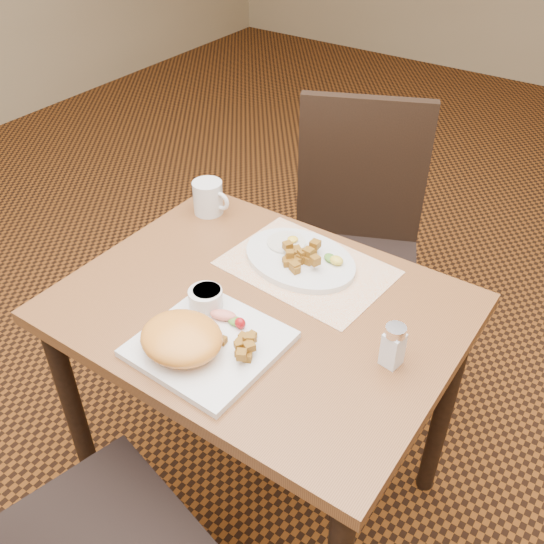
{
  "coord_description": "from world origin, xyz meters",
  "views": [
    {
      "loc": [
        0.63,
        -0.87,
        1.66
      ],
      "look_at": [
        0.01,
        0.04,
        0.82
      ],
      "focal_mm": 40.0,
      "sensor_mm": 36.0,
      "label": 1
    }
  ],
  "objects_px": {
    "table": "(261,337)",
    "plate_oval": "(300,259)",
    "plate_square": "(210,344)",
    "coffee_mug": "(209,198)",
    "chair_far": "(355,235)",
    "salt_shaker": "(393,345)"
  },
  "relations": [
    {
      "from": "chair_far",
      "to": "coffee_mug",
      "type": "relative_size",
      "value": 8.45
    },
    {
      "from": "plate_square",
      "to": "salt_shaker",
      "type": "relative_size",
      "value": 2.8
    },
    {
      "from": "table",
      "to": "plate_square",
      "type": "height_order",
      "value": "plate_square"
    },
    {
      "from": "plate_oval",
      "to": "coffee_mug",
      "type": "relative_size",
      "value": 2.65
    },
    {
      "from": "plate_oval",
      "to": "plate_square",
      "type": "bearing_deg",
      "value": -89.27
    },
    {
      "from": "plate_square",
      "to": "coffee_mug",
      "type": "height_order",
      "value": "coffee_mug"
    },
    {
      "from": "salt_shaker",
      "to": "coffee_mug",
      "type": "bearing_deg",
      "value": 160.22
    },
    {
      "from": "plate_square",
      "to": "plate_oval",
      "type": "xyz_separation_m",
      "value": [
        -0.0,
        0.36,
        0.0
      ]
    },
    {
      "from": "coffee_mug",
      "to": "salt_shaker",
      "type": "bearing_deg",
      "value": -19.78
    },
    {
      "from": "chair_far",
      "to": "plate_oval",
      "type": "height_order",
      "value": "chair_far"
    },
    {
      "from": "plate_square",
      "to": "coffee_mug",
      "type": "distance_m",
      "value": 0.55
    },
    {
      "from": "plate_oval",
      "to": "salt_shaker",
      "type": "bearing_deg",
      "value": -28.68
    },
    {
      "from": "chair_far",
      "to": "salt_shaker",
      "type": "bearing_deg",
      "value": 98.29
    },
    {
      "from": "table",
      "to": "plate_oval",
      "type": "height_order",
      "value": "plate_oval"
    },
    {
      "from": "chair_far",
      "to": "plate_square",
      "type": "relative_size",
      "value": 3.46
    },
    {
      "from": "chair_far",
      "to": "plate_square",
      "type": "xyz_separation_m",
      "value": [
        0.08,
        -0.84,
        0.22
      ]
    },
    {
      "from": "table",
      "to": "salt_shaker",
      "type": "bearing_deg",
      "value": -0.3
    },
    {
      "from": "chair_far",
      "to": "plate_oval",
      "type": "relative_size",
      "value": 3.19
    },
    {
      "from": "table",
      "to": "coffee_mug",
      "type": "xyz_separation_m",
      "value": [
        -0.35,
        0.24,
        0.16
      ]
    },
    {
      "from": "plate_oval",
      "to": "coffee_mug",
      "type": "bearing_deg",
      "value": 170.24
    },
    {
      "from": "table",
      "to": "coffee_mug",
      "type": "height_order",
      "value": "coffee_mug"
    },
    {
      "from": "table",
      "to": "plate_oval",
      "type": "distance_m",
      "value": 0.22
    }
  ]
}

